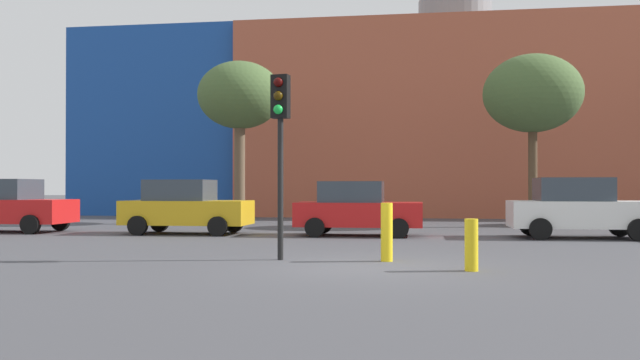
% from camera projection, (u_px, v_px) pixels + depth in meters
% --- Properties ---
extents(ground_plane, '(200.00, 200.00, 0.00)m').
position_uv_depth(ground_plane, '(363.00, 267.00, 12.48)').
color(ground_plane, '#47474C').
extents(building_backdrop, '(40.93, 10.76, 11.85)m').
position_uv_depth(building_backdrop, '(455.00, 124.00, 36.73)').
color(building_backdrop, '#B2563D').
rests_on(building_backdrop, ground_plane).
extents(parked_car_0, '(4.08, 2.00, 1.77)m').
position_uv_depth(parked_car_0, '(8.00, 206.00, 22.16)').
color(parked_car_0, red).
rests_on(parked_car_0, ground_plane).
extents(parked_car_1, '(4.01, 1.97, 1.74)m').
position_uv_depth(parked_car_1, '(185.00, 207.00, 21.24)').
color(parked_car_1, gold).
rests_on(parked_car_1, ground_plane).
extents(parked_car_2, '(3.88, 1.90, 1.68)m').
position_uv_depth(parked_car_2, '(357.00, 209.00, 20.42)').
color(parked_car_2, red).
rests_on(parked_car_2, ground_plane).
extents(parked_car_3, '(4.11, 2.02, 1.78)m').
position_uv_depth(parked_car_3, '(579.00, 208.00, 19.45)').
color(parked_car_3, white).
rests_on(parked_car_3, ground_plane).
extents(traffic_light_island, '(0.39, 0.38, 3.83)m').
position_uv_depth(traffic_light_island, '(280.00, 124.00, 13.68)').
color(traffic_light_island, black).
rests_on(traffic_light_island, ground_plane).
extents(bare_tree_1, '(3.68, 3.68, 6.51)m').
position_uv_depth(bare_tree_1, '(533.00, 94.00, 24.92)').
color(bare_tree_1, brown).
rests_on(bare_tree_1, ground_plane).
extents(bare_tree_2, '(3.46, 3.46, 6.67)m').
position_uv_depth(bare_tree_2, '(240.00, 97.00, 27.19)').
color(bare_tree_2, brown).
rests_on(bare_tree_2, ground_plane).
extents(bollard_yellow_0, '(0.24, 0.24, 1.18)m').
position_uv_depth(bollard_yellow_0, '(387.00, 232.00, 13.41)').
color(bollard_yellow_0, yellow).
rests_on(bollard_yellow_0, ground_plane).
extents(bollard_yellow_1, '(0.24, 0.24, 0.94)m').
position_uv_depth(bollard_yellow_1, '(471.00, 245.00, 11.86)').
color(bollard_yellow_1, yellow).
rests_on(bollard_yellow_1, ground_plane).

